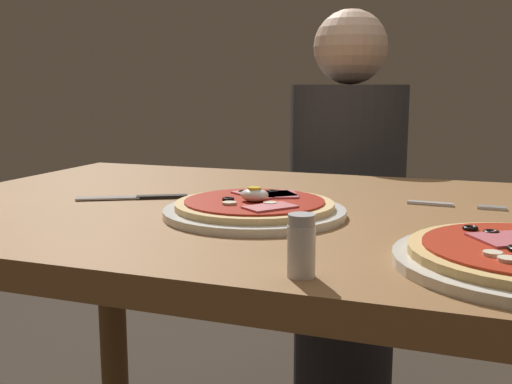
# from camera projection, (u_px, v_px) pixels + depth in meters

# --- Properties ---
(dining_table) EXTENTS (1.16, 0.81, 0.78)m
(dining_table) POSITION_uv_depth(u_px,v_px,m) (254.00, 278.00, 1.04)
(dining_table) COLOR olive
(dining_table) RESTS_ON ground
(pizza_foreground) EXTENTS (0.28, 0.28, 0.05)m
(pizza_foreground) POSITION_uv_depth(u_px,v_px,m) (255.00, 208.00, 0.93)
(pizza_foreground) COLOR white
(pizza_foreground) RESTS_ON dining_table
(fork) EXTENTS (0.16, 0.02, 0.00)m
(fork) POSITION_uv_depth(u_px,v_px,m) (448.00, 205.00, 1.01)
(fork) COLOR silver
(fork) RESTS_ON dining_table
(knife) EXTENTS (0.18, 0.11, 0.01)m
(knife) POSITION_uv_depth(u_px,v_px,m) (141.00, 197.00, 1.08)
(knife) COLOR silver
(knife) RESTS_ON dining_table
(salt_shaker) EXTENTS (0.03, 0.03, 0.07)m
(salt_shaker) POSITION_uv_depth(u_px,v_px,m) (301.00, 246.00, 0.63)
(salt_shaker) COLOR white
(salt_shaker) RESTS_ON dining_table
(diner_person) EXTENTS (0.32, 0.32, 1.18)m
(diner_person) POSITION_uv_depth(u_px,v_px,m) (346.00, 235.00, 1.72)
(diner_person) COLOR black
(diner_person) RESTS_ON ground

